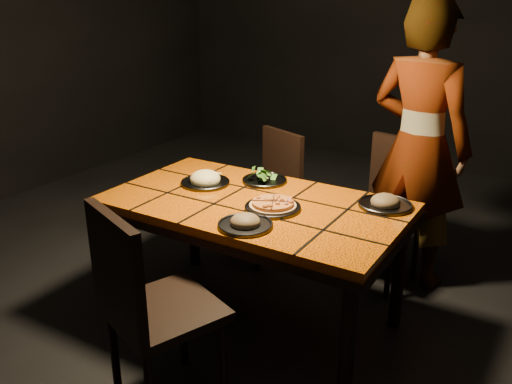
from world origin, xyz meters
The scene contains 11 objects.
room_shell centered at (0.00, 0.00, 1.50)m, with size 6.04×7.04×3.08m.
dining_table centered at (0.00, 0.00, 0.67)m, with size 1.62×0.92×0.75m.
chair_near centered at (-0.03, -0.85, 0.57)m, with size 0.59×0.59×1.00m.
chair_far_left centered at (-0.36, 0.81, 0.52)m, with size 0.53×0.53×0.90m.
chair_far_right centered at (0.47, 0.91, 0.54)m, with size 0.50×0.50×0.94m.
diner centered at (0.60, 0.98, 0.91)m, with size 0.66×0.43×1.81m, color brown.
plate_pizza centered at (0.14, -0.05, 0.77)m, with size 0.33×0.33×0.04m.
plate_pasta centered at (-0.39, 0.08, 0.77)m, with size 0.29×0.29×0.09m.
plate_salad centered at (-0.11, 0.30, 0.78)m, with size 0.27×0.27×0.07m.
plate_mushroom_a centered at (0.14, -0.31, 0.77)m, with size 0.27×0.27×0.09m.
plate_mushroom_b centered at (0.63, 0.29, 0.77)m, with size 0.28×0.28×0.09m.
Camera 1 is at (1.43, -2.32, 1.83)m, focal length 38.00 mm.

